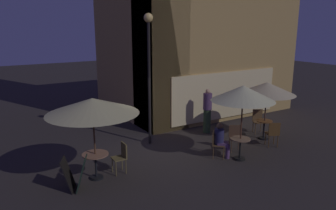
% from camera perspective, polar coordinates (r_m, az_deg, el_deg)
% --- Properties ---
extents(ground_plane, '(60.00, 60.00, 0.00)m').
position_cam_1_polar(ground_plane, '(11.58, -3.74, -8.31)').
color(ground_plane, '#2E2825').
extents(cafe_building, '(8.40, 6.45, 9.62)m').
position_cam_1_polar(cafe_building, '(15.65, 3.00, 15.42)').
color(cafe_building, tan).
rests_on(cafe_building, ground).
extents(street_lamp_near_corner, '(0.32, 0.32, 4.75)m').
position_cam_1_polar(street_lamp_near_corner, '(11.73, -3.34, 8.36)').
color(street_lamp_near_corner, black).
rests_on(street_lamp_near_corner, ground).
extents(menu_sandwich_board, '(0.82, 0.77, 0.91)m').
position_cam_1_polar(menu_sandwich_board, '(9.30, -15.90, -11.45)').
color(menu_sandwich_board, black).
rests_on(menu_sandwich_board, ground).
extents(cafe_table_0, '(0.76, 0.76, 0.76)m').
position_cam_1_polar(cafe_table_0, '(9.77, -12.49, -9.36)').
color(cafe_table_0, black).
rests_on(cafe_table_0, ground).
extents(cafe_table_1, '(0.61, 0.61, 0.74)m').
position_cam_1_polar(cafe_table_1, '(13.30, 16.37, -3.66)').
color(cafe_table_1, black).
rests_on(cafe_table_1, ground).
extents(cafe_table_2, '(0.65, 0.65, 0.73)m').
position_cam_1_polar(cafe_table_2, '(11.11, 12.45, -6.82)').
color(cafe_table_2, black).
rests_on(cafe_table_2, ground).
extents(patio_umbrella_0, '(2.58, 2.58, 2.39)m').
position_cam_1_polar(patio_umbrella_0, '(9.27, -13.00, -0.19)').
color(patio_umbrella_0, black).
rests_on(patio_umbrella_0, ground).
extents(patio_umbrella_1, '(2.15, 2.15, 2.25)m').
position_cam_1_polar(patio_umbrella_1, '(12.94, 16.83, 2.76)').
color(patio_umbrella_1, black).
rests_on(patio_umbrella_1, ground).
extents(patio_umbrella_2, '(2.04, 2.04, 2.49)m').
position_cam_1_polar(patio_umbrella_2, '(10.63, 12.93, 1.96)').
color(patio_umbrella_2, black).
rests_on(patio_umbrella_2, ground).
extents(cafe_chair_0, '(0.41, 0.41, 0.92)m').
position_cam_1_polar(cafe_chair_0, '(10.00, -8.11, -8.61)').
color(cafe_chair_0, brown).
rests_on(cafe_chair_0, ground).
extents(cafe_chair_1, '(0.56, 0.56, 0.94)m').
position_cam_1_polar(cafe_chair_1, '(12.51, 17.81, -4.50)').
color(cafe_chair_1, brown).
rests_on(cafe_chair_1, ground).
extents(cafe_chair_2, '(0.55, 0.55, 0.97)m').
position_cam_1_polar(cafe_chair_2, '(13.97, 15.37, -2.36)').
color(cafe_chair_2, brown).
rests_on(cafe_chair_2, ground).
extents(cafe_chair_3, '(0.55, 0.55, 0.91)m').
position_cam_1_polar(cafe_chair_3, '(11.82, 11.56, -5.22)').
color(cafe_chair_3, '#4F3626').
rests_on(cafe_chair_3, ground).
extents(cafe_chair_4, '(0.60, 0.60, 0.90)m').
position_cam_1_polar(cafe_chair_4, '(11.10, 8.38, -6.39)').
color(cafe_chair_4, brown).
rests_on(cafe_chair_4, ground).
extents(patron_seated_0, '(0.50, 0.49, 1.21)m').
position_cam_1_polar(patron_seated_0, '(11.05, 9.18, -5.76)').
color(patron_seated_0, '#60406D').
rests_on(patron_seated_0, ground).
extents(patron_standing_1, '(0.36, 0.36, 1.84)m').
position_cam_1_polar(patron_standing_1, '(13.50, 6.85, -1.00)').
color(patron_standing_1, '#304429').
rests_on(patron_standing_1, ground).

